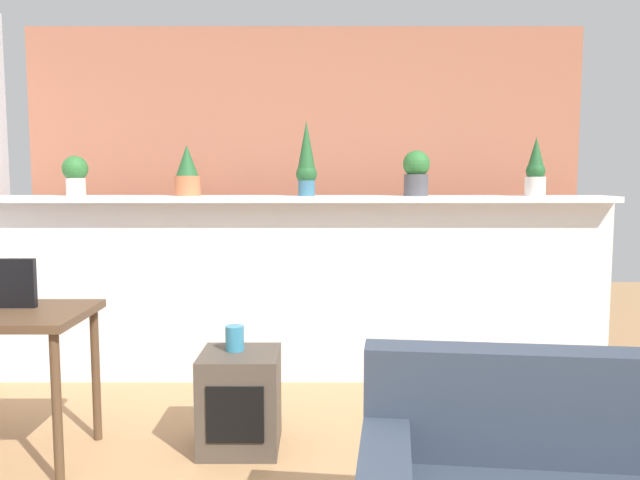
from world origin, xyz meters
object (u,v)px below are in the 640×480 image
at_px(potted_plant_2, 306,161).
at_px(potted_plant_4, 535,170).
at_px(potted_plant_3, 416,172).
at_px(side_cube_shelf, 240,401).
at_px(potted_plant_0, 75,174).
at_px(vase_on_shelf, 235,338).
at_px(potted_plant_1, 187,172).

relative_size(potted_plant_2, potted_plant_4, 1.28).
relative_size(potted_plant_3, side_cube_shelf, 0.60).
bearing_deg(potted_plant_2, potted_plant_0, 178.67).
bearing_deg(potted_plant_3, potted_plant_4, -2.63).
xyz_separation_m(potted_plant_3, vase_on_shelf, (-1.08, -1.03, -0.86)).
relative_size(potted_plant_1, potted_plant_3, 1.12).
bearing_deg(potted_plant_2, potted_plant_1, 177.79).
xyz_separation_m(potted_plant_3, side_cube_shelf, (-1.05, -1.08, -1.17)).
relative_size(potted_plant_1, potted_plant_2, 0.68).
relative_size(potted_plant_0, side_cube_shelf, 0.53).
xyz_separation_m(potted_plant_0, vase_on_shelf, (1.19, -1.05, -0.85)).
distance_m(potted_plant_3, side_cube_shelf, 1.91).
bearing_deg(potted_plant_4, potted_plant_2, 179.38).
xyz_separation_m(potted_plant_1, side_cube_shelf, (0.47, -1.09, -1.17)).
height_order(potted_plant_0, vase_on_shelf, potted_plant_0).
bearing_deg(potted_plant_1, side_cube_shelf, -66.51).
xyz_separation_m(potted_plant_3, potted_plant_4, (0.78, -0.04, 0.02)).
distance_m(potted_plant_2, potted_plant_4, 1.51).
relative_size(potted_plant_1, potted_plant_4, 0.87).
xyz_separation_m(potted_plant_1, potted_plant_3, (1.52, -0.01, -0.00)).
relative_size(potted_plant_0, potted_plant_4, 0.69).
xyz_separation_m(potted_plant_2, potted_plant_4, (1.51, -0.02, -0.06)).
bearing_deg(potted_plant_3, side_cube_shelf, -134.28).
relative_size(potted_plant_0, potted_plant_1, 0.79).
distance_m(potted_plant_1, vase_on_shelf, 1.42).
relative_size(potted_plant_0, potted_plant_2, 0.54).
bearing_deg(vase_on_shelf, potted_plant_0, 138.76).
bearing_deg(vase_on_shelf, potted_plant_4, 28.08).
height_order(potted_plant_0, potted_plant_2, potted_plant_2).
height_order(potted_plant_0, potted_plant_3, potted_plant_3).
bearing_deg(potted_plant_1, potted_plant_3, -0.43).
height_order(potted_plant_3, vase_on_shelf, potted_plant_3).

